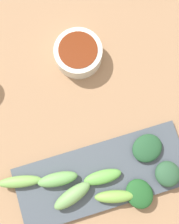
{
  "coord_description": "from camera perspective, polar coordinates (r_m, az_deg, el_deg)",
  "views": [
    {
      "loc": [
        0.1,
        -0.05,
        0.69
      ],
      "look_at": [
        -0.01,
        -0.01,
        0.05
      ],
      "focal_mm": 48.27,
      "sensor_mm": 36.0,
      "label": 1
    }
  ],
  "objects": [
    {
      "name": "broccoli_stalk_6",
      "position": [
        0.65,
        4.77,
        -15.67
      ],
      "size": [
        0.05,
        0.09,
        0.03
      ],
      "primitive_type": "ellipsoid",
      "rotation": [
        0.0,
        0.0,
        -0.25
      ],
      "color": "#77AE47",
      "rests_on": "serving_plate"
    },
    {
      "name": "broccoli_stalk_2",
      "position": [
        0.65,
        2.49,
        -12.2
      ],
      "size": [
        0.03,
        0.08,
        0.02
      ],
      "primitive_type": "ellipsoid",
      "rotation": [
        0.0,
        0.0,
        -0.05
      ],
      "color": "#60A745",
      "rests_on": "serving_plate"
    },
    {
      "name": "tabletop",
      "position": [
        0.69,
        1.32,
        -0.67
      ],
      "size": [
        2.1,
        2.1,
        0.02
      ],
      "primitive_type": "cube",
      "color": "#9A7553",
      "rests_on": "ground"
    },
    {
      "name": "serving_plate",
      "position": [
        0.66,
        2.35,
        -11.97
      ],
      "size": [
        0.14,
        0.37,
        0.01
      ],
      "primitive_type": "cube",
      "color": "#424B55",
      "rests_on": "tabletop"
    },
    {
      "name": "broccoli_leafy_5",
      "position": [
        0.66,
        14.58,
        -11.28
      ],
      "size": [
        0.06,
        0.06,
        0.03
      ],
      "primitive_type": "ellipsoid",
      "rotation": [
        0.0,
        0.0,
        0.17
      ],
      "color": "#2B5235",
      "rests_on": "serving_plate"
    },
    {
      "name": "broccoli_stalk_1",
      "position": [
        0.65,
        -6.05,
        -12.56
      ],
      "size": [
        0.04,
        0.09,
        0.03
      ],
      "primitive_type": "ellipsoid",
      "rotation": [
        0.0,
        0.0,
        -0.08
      ],
      "color": "#66A454",
      "rests_on": "serving_plate"
    },
    {
      "name": "broccoli_stalk_3",
      "position": [
        0.64,
        -3.27,
        -15.56
      ],
      "size": [
        0.06,
        0.09,
        0.03
      ],
      "primitive_type": "ellipsoid",
      "rotation": [
        0.0,
        0.0,
        0.32
      ],
      "color": "#6E9E58",
      "rests_on": "serving_plate"
    },
    {
      "name": "broccoli_stalk_7",
      "position": [
        0.66,
        -13.04,
        -12.73
      ],
      "size": [
        0.04,
        0.1,
        0.02
      ],
      "primitive_type": "ellipsoid",
      "rotation": [
        0.0,
        0.0,
        -0.2
      ],
      "color": "#73AB4F",
      "rests_on": "serving_plate"
    },
    {
      "name": "broccoli_leafy_4",
      "position": [
        0.66,
        10.86,
        -6.74
      ],
      "size": [
        0.08,
        0.08,
        0.02
      ],
      "primitive_type": "ellipsoid",
      "rotation": [
        0.0,
        0.0,
        0.32
      ],
      "color": "#214D2C",
      "rests_on": "serving_plate"
    },
    {
      "name": "sauce_bowl",
      "position": [
        0.69,
        -2.25,
        11.04
      ],
      "size": [
        0.11,
        0.11,
        0.05
      ],
      "color": "silver",
      "rests_on": "tabletop"
    },
    {
      "name": "broccoli_leafy_0",
      "position": [
        0.66,
        9.44,
        -15.04
      ],
      "size": [
        0.07,
        0.07,
        0.02
      ],
      "primitive_type": "ellipsoid",
      "rotation": [
        0.0,
        0.0,
        0.23
      ],
      "color": "#1F5324",
      "rests_on": "serving_plate"
    }
  ]
}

